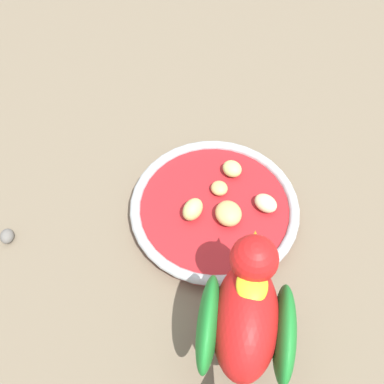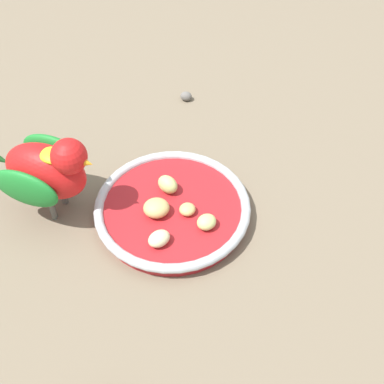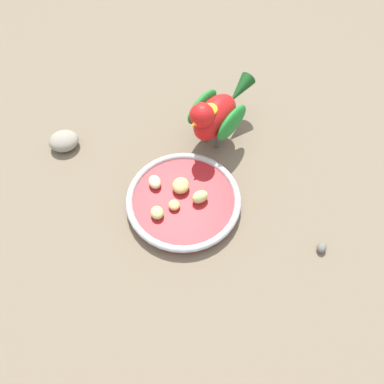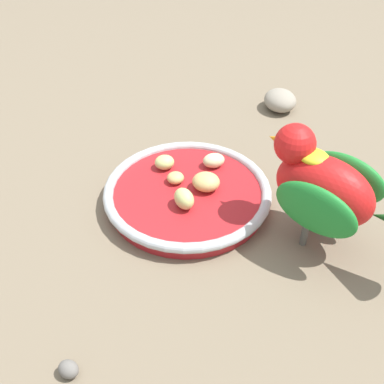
{
  "view_description": "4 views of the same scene",
  "coord_description": "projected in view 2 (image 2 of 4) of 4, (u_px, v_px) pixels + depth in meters",
  "views": [
    {
      "loc": [
        0.07,
        0.32,
        0.51
      ],
      "look_at": [
        0.03,
        0.0,
        0.05
      ],
      "focal_mm": 39.35,
      "sensor_mm": 36.0,
      "label": 1
    },
    {
      "loc": [
        -0.48,
        -0.06,
        0.59
      ],
      "look_at": [
        0.02,
        -0.02,
        0.04
      ],
      "focal_mm": 46.53,
      "sensor_mm": 36.0,
      "label": 2
    },
    {
      "loc": [
        0.17,
        -0.37,
        0.7
      ],
      "look_at": [
        0.01,
        0.02,
        0.04
      ],
      "focal_mm": 36.66,
      "sensor_mm": 36.0,
      "label": 3
    },
    {
      "loc": [
        0.45,
        0.22,
        0.43
      ],
      "look_at": [
        0.02,
        0.03,
        0.04
      ],
      "focal_mm": 43.3,
      "sensor_mm": 36.0,
      "label": 4
    }
  ],
  "objects": [
    {
      "name": "apple_piece_1",
      "position": [
        168.0,
        184.0,
        0.75
      ],
      "size": [
        0.04,
        0.04,
        0.03
      ],
      "primitive_type": "ellipsoid",
      "rotation": [
        0.0,
        0.0,
        4.04
      ],
      "color": "#C6D17A",
      "rests_on": "feeding_bowl"
    },
    {
      "name": "parrot",
      "position": [
        42.0,
        168.0,
        0.7
      ],
      "size": [
        0.12,
        0.22,
        0.15
      ],
      "rotation": [
        0.0,
        0.0,
        -1.84
      ],
      "color": "#59544C",
      "rests_on": "ground_plane"
    },
    {
      "name": "apple_piece_3",
      "position": [
        156.0,
        208.0,
        0.72
      ],
      "size": [
        0.04,
        0.04,
        0.02
      ],
      "primitive_type": "ellipsoid",
      "rotation": [
        0.0,
        0.0,
        4.86
      ],
      "color": "tan",
      "rests_on": "feeding_bowl"
    },
    {
      "name": "pebble_0",
      "position": [
        186.0,
        96.0,
        0.94
      ],
      "size": [
        0.02,
        0.02,
        0.02
      ],
      "primitive_type": "ellipsoid",
      "rotation": [
        0.0,
        0.0,
        1.5
      ],
      "color": "slate",
      "rests_on": "ground_plane"
    },
    {
      "name": "apple_piece_2",
      "position": [
        207.0,
        222.0,
        0.71
      ],
      "size": [
        0.04,
        0.04,
        0.02
      ],
      "primitive_type": "ellipsoid",
      "rotation": [
        0.0,
        0.0,
        5.39
      ],
      "color": "#C6D17A",
      "rests_on": "feeding_bowl"
    },
    {
      "name": "apple_piece_4",
      "position": [
        187.0,
        209.0,
        0.73
      ],
      "size": [
        0.03,
        0.03,
        0.02
      ],
      "primitive_type": "ellipsoid",
      "rotation": [
        0.0,
        0.0,
        5.21
      ],
      "color": "tan",
      "rests_on": "feeding_bowl"
    },
    {
      "name": "ground_plane",
      "position": [
        179.0,
        216.0,
        0.76
      ],
      "size": [
        4.0,
        4.0,
        0.0
      ],
      "primitive_type": "plane",
      "color": "#756651"
    },
    {
      "name": "apple_piece_0",
      "position": [
        159.0,
        239.0,
        0.69
      ],
      "size": [
        0.04,
        0.04,
        0.02
      ],
      "primitive_type": "ellipsoid",
      "rotation": [
        0.0,
        0.0,
        5.43
      ],
      "color": "beige",
      "rests_on": "feeding_bowl"
    },
    {
      "name": "feeding_bowl",
      "position": [
        173.0,
        207.0,
        0.75
      ],
      "size": [
        0.23,
        0.23,
        0.03
      ],
      "color": "#AD1E23",
      "rests_on": "ground_plane"
    }
  ]
}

